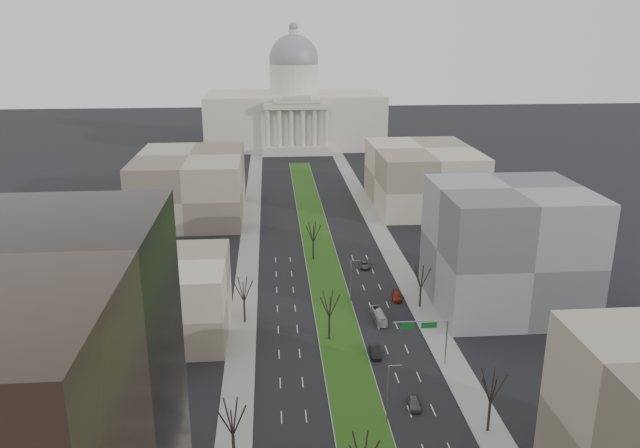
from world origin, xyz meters
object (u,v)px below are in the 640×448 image
car_grey_far (365,265)px  box_van (379,316)px  car_grey_near (414,402)px  car_black (375,351)px  car_red (397,296)px

car_grey_far → box_van: (-1.42, -27.36, 0.31)m
car_grey_near → box_van: size_ratio=0.60×
car_black → box_van: bearing=80.0°
car_red → box_van: (-5.27, -9.35, 0.30)m
car_grey_near → car_black: size_ratio=0.90×
car_grey_far → car_black: bearing=-89.7°
car_red → car_black: bearing=-102.5°
car_red → box_van: box_van is taller
car_grey_far → car_red: bearing=-71.5°
car_red → car_grey_near: bearing=-89.8°
car_grey_near → car_red: size_ratio=0.90×
car_grey_near → box_van: box_van is taller
box_van → car_grey_near: bearing=-93.1°
car_red → car_grey_far: car_red is taller
car_grey_near → car_black: (-3.20, 15.35, 0.05)m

